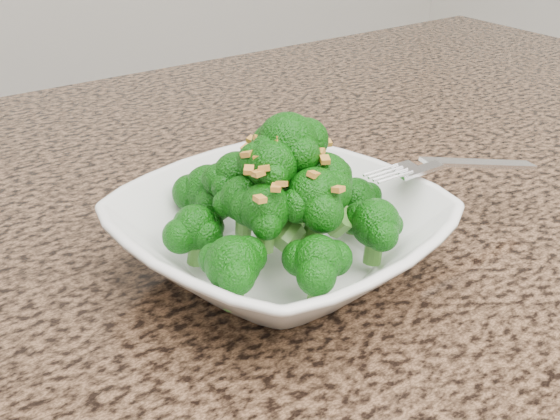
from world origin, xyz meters
TOP-DOWN VIEW (x-y plane):
  - granite_counter at (0.00, 0.30)m, footprint 1.64×1.04m
  - bowl at (0.02, 0.28)m, footprint 0.27×0.27m
  - broccoli_pile at (0.02, 0.28)m, footprint 0.20×0.20m
  - garlic_topping at (0.02, 0.28)m, footprint 0.12×0.12m
  - fork at (0.14, 0.25)m, footprint 0.19×0.06m

SIDE VIEW (x-z plane):
  - granite_counter at x=0.00m, z-range 0.87..0.90m
  - bowl at x=0.02m, z-range 0.90..0.96m
  - fork at x=0.14m, z-range 0.96..0.97m
  - broccoli_pile at x=0.02m, z-range 0.96..1.03m
  - garlic_topping at x=0.02m, z-range 1.03..1.04m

